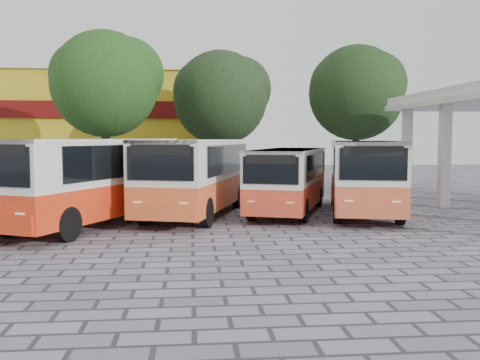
{
  "coord_description": "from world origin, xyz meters",
  "views": [
    {
      "loc": [
        -3.78,
        -17.46,
        3.19
      ],
      "look_at": [
        -1.81,
        4.04,
        1.5
      ],
      "focal_mm": 40.0,
      "sensor_mm": 36.0,
      "label": 1
    }
  ],
  "objects": [
    {
      "name": "bus_centre_right",
      "position": [
        0.33,
        4.87,
        1.58
      ],
      "size": [
        4.75,
        8.08,
        2.73
      ],
      "rotation": [
        0.0,
        0.0,
        -0.35
      ],
      "color": "red",
      "rests_on": "ground"
    },
    {
      "name": "bus_centre_left",
      "position": [
        -3.58,
        4.54,
        1.81
      ],
      "size": [
        4.98,
        9.21,
        3.13
      ],
      "rotation": [
        0.0,
        0.0,
        -0.29
      ],
      "color": "#DF5924",
      "rests_on": "ground"
    },
    {
      "name": "bus_far_left",
      "position": [
        -7.45,
        2.31,
        1.83
      ],
      "size": [
        6.15,
        9.44,
        3.17
      ],
      "rotation": [
        0.0,
        0.0,
        -0.44
      ],
      "color": "red",
      "rests_on": "ground"
    },
    {
      "name": "tree_right",
      "position": [
        6.82,
        16.05,
        6.27
      ],
      "size": [
        6.35,
        6.05,
        9.1
      ],
      "color": "#332510",
      "rests_on": "ground"
    },
    {
      "name": "tree_left",
      "position": [
        -8.38,
        12.61,
        6.33
      ],
      "size": [
        6.11,
        5.82,
        9.06
      ],
      "color": "#302114",
      "rests_on": "ground"
    },
    {
      "name": "bus_far_right",
      "position": [
        3.46,
        4.4,
        1.78
      ],
      "size": [
        4.58,
        8.98,
        3.07
      ],
      "rotation": [
        0.0,
        0.0,
        -0.25
      ],
      "color": "#D85630",
      "rests_on": "ground"
    },
    {
      "name": "ground",
      "position": [
        0.0,
        0.0,
        0.0
      ],
      "size": [
        90.0,
        90.0,
        0.0
      ],
      "primitive_type": "plane",
      "color": "slate",
      "rests_on": "ground"
    },
    {
      "name": "shophouse_block",
      "position": [
        -11.0,
        25.99,
        4.16
      ],
      "size": [
        20.4,
        10.4,
        8.3
      ],
      "color": "#B69B16",
      "rests_on": "ground"
    },
    {
      "name": "tree_middle",
      "position": [
        -1.84,
        16.29,
        5.91
      ],
      "size": [
        6.19,
        5.89,
        8.67
      ],
      "color": "#422711",
      "rests_on": "ground"
    }
  ]
}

